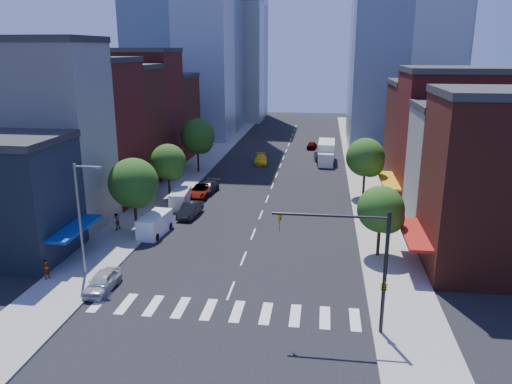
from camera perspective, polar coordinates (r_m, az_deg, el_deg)
ground at (r=38.10m, az=-2.90°, el=-11.19°), size 220.00×220.00×0.00m
sidewalk_left at (r=77.64m, az=-6.58°, el=3.00°), size 5.00×120.00×0.15m
sidewalk_right at (r=75.54m, az=12.15°, el=2.38°), size 5.00×120.00×0.15m
crosswalk at (r=35.51m, az=-3.81°, el=-13.36°), size 19.00×3.00×0.01m
bldg_left_1 at (r=53.60m, az=-23.28°, el=5.69°), size 12.00×8.00×18.00m
bldg_left_2 at (r=61.10m, az=-19.16°, el=6.27°), size 12.00×9.00×16.00m
bldg_left_3 at (r=68.77m, az=-15.98°, el=7.11°), size 12.00×8.00×15.00m
bldg_left_4 at (r=76.43m, az=-13.51°, el=8.88°), size 12.00×9.00×17.00m
bldg_left_5 at (r=85.53m, az=-11.15°, el=8.38°), size 12.00×10.00×13.00m
bldg_right_0 at (r=43.62m, az=26.99°, el=0.44°), size 12.00×9.00×14.00m
bldg_right_1 at (r=51.70m, az=23.91°, el=1.87°), size 12.00×8.00×12.00m
bldg_right_2 at (r=59.92m, az=21.80°, el=5.35°), size 12.00×10.00×15.00m
bldg_right_3 at (r=69.69m, az=19.83°, el=6.06°), size 12.00×10.00×13.00m
tower_far_w at (r=131.02m, az=-3.23°, el=20.62°), size 18.00×18.00×56.00m
traffic_signal at (r=31.87m, az=13.52°, el=-9.02°), size 7.24×2.24×8.00m
streetlight at (r=40.68m, az=-19.33°, el=-2.27°), size 2.25×0.25×9.00m
tree_left_near at (r=49.27m, az=-13.69°, el=0.80°), size 4.80×4.80×7.30m
tree_left_mid at (r=59.41m, az=-9.88°, el=3.25°), size 4.20×4.20×6.65m
tree_left_far at (r=72.48m, az=-6.60°, el=6.21°), size 5.00×5.00×7.75m
tree_right_near at (r=43.58m, az=14.26°, el=-2.15°), size 4.00×4.00×6.20m
tree_right_far at (r=60.74m, az=12.53°, el=3.71°), size 4.60×4.60×7.20m
parked_car_front at (r=39.48m, az=-17.14°, el=-9.75°), size 1.70×4.22×1.44m
parked_car_second at (r=54.22m, az=-7.54°, el=-2.01°), size 1.98×4.75×1.53m
parked_car_third at (r=61.27m, az=-6.42°, el=0.11°), size 2.70×5.37×1.46m
parked_car_rear at (r=62.82m, az=-5.55°, el=0.50°), size 2.46×4.94×1.38m
cargo_van_near at (r=49.51m, az=-11.54°, el=-3.69°), size 2.33×4.84×1.99m
cargo_van_far at (r=57.52m, az=-8.66°, el=-0.80°), size 2.20×4.65×1.92m
taxi at (r=78.77m, az=0.54°, el=3.77°), size 2.53×5.05×1.41m
traffic_car_oncoming at (r=82.13m, az=7.21°, el=4.14°), size 1.89×4.32×1.38m
traffic_car_far at (r=91.45m, az=6.40°, el=5.35°), size 1.94×3.98×1.31m
box_truck at (r=80.01m, az=8.03°, el=4.44°), size 2.71×8.36×3.35m
pedestrian_near at (r=42.45m, az=-22.81°, el=-8.15°), size 0.53×0.66×1.57m
pedestrian_far at (r=51.30m, az=-15.69°, el=-3.27°), size 0.96×1.03×1.68m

